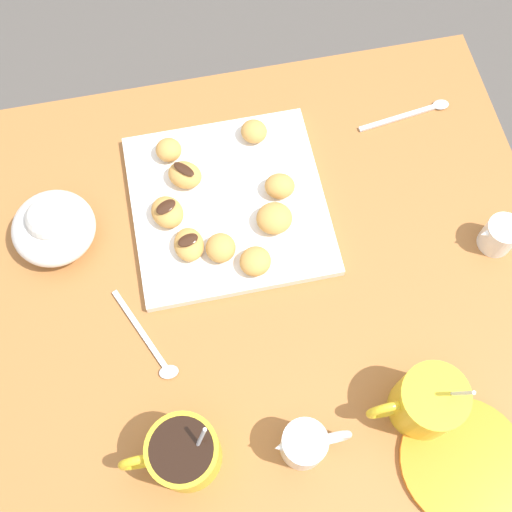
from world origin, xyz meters
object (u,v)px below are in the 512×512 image
beignet_0 (189,245)px  cream_pitcher_white (305,444)px  beignet_8 (280,186)px  coffee_mug_yellow_right (183,453)px  dining_table (270,315)px  beignet_2 (274,218)px  pastry_plate_square (229,204)px  chocolate_sauce_pitcher (501,233)px  coffee_mug_yellow_left (427,402)px  beignet_6 (167,212)px  beignet_3 (254,131)px  beignet_4 (185,175)px  beignet_1 (169,150)px  beignet_7 (255,261)px  ice_cream_bowl (53,226)px  saucer_orange_left (464,462)px  beignet_5 (221,248)px

beignet_0 → cream_pitcher_white: bearing=108.2°
beignet_0 → beignet_8: bearing=-155.8°
coffee_mug_yellow_right → cream_pitcher_white: (-0.16, 0.02, -0.01)m
dining_table → beignet_2: (-0.02, -0.09, 0.18)m
beignet_8 → beignet_2: bearing=69.3°
pastry_plate_square → chocolate_sauce_pitcher: 0.42m
coffee_mug_yellow_left → pastry_plate_square: bearing=-61.2°
dining_table → beignet_6: size_ratio=15.76×
beignet_3 → beignet_4: (0.12, 0.06, 0.00)m
beignet_4 → beignet_6: same height
pastry_plate_square → coffee_mug_yellow_left: coffee_mug_yellow_left is taller
beignet_1 → beignet_7: beignet_1 is taller
ice_cream_bowl → beignet_4: bearing=-165.7°
beignet_3 → chocolate_sauce_pitcher: bearing=142.6°
chocolate_sauce_pitcher → beignet_2: (0.33, -0.09, 0.00)m
coffee_mug_yellow_left → coffee_mug_yellow_right: bearing=0.0°
pastry_plate_square → beignet_2: size_ratio=5.45×
chocolate_sauce_pitcher → ice_cream_bowl: bearing=-12.0°
saucer_orange_left → beignet_8: 0.47m
dining_table → pastry_plate_square: size_ratio=2.92×
coffee_mug_yellow_left → beignet_8: (0.12, -0.37, -0.02)m
beignet_6 → beignet_1: bearing=-99.4°
ice_cream_bowl → beignet_2: ice_cream_bowl is taller
cream_pitcher_white → beignet_7: bearing=-87.5°
beignet_8 → pastry_plate_square: bearing=1.7°
coffee_mug_yellow_right → beignet_2: (-0.19, -0.31, -0.01)m
beignet_3 → cream_pitcher_white: bearing=86.4°
saucer_orange_left → beignet_7: (0.22, -0.33, 0.03)m
pastry_plate_square → chocolate_sauce_pitcher: bearing=160.1°
pastry_plate_square → beignet_5: size_ratio=6.42×
dining_table → beignet_4: size_ratio=16.08×
coffee_mug_yellow_right → beignet_1: coffee_mug_yellow_right is taller
coffee_mug_yellow_left → beignet_2: coffee_mug_yellow_left is taller
beignet_1 → beignet_8: bearing=147.9°
beignet_0 → beignet_6: 0.06m
pastry_plate_square → beignet_6: (0.10, 0.01, 0.02)m
pastry_plate_square → beignet_4: beignet_4 is taller
cream_pitcher_white → beignet_2: bearing=-95.2°
beignet_3 → beignet_8: (-0.02, 0.11, 0.00)m
beignet_1 → pastry_plate_square: bearing=127.0°
pastry_plate_square → ice_cream_bowl: size_ratio=2.38×
dining_table → beignet_3: size_ratio=20.36×
cream_pitcher_white → saucer_orange_left: size_ratio=0.61×
cream_pitcher_white → beignet_3: cream_pitcher_white is taller
beignet_6 → saucer_orange_left: bearing=127.4°
beignet_4 → coffee_mug_yellow_left: bearing=122.0°
cream_pitcher_white → beignet_5: size_ratio=2.24×
saucer_orange_left → beignet_8: (0.16, -0.45, 0.03)m
ice_cream_bowl → chocolate_sauce_pitcher: size_ratio=1.37×
cream_pitcher_white → chocolate_sauce_pitcher: (-0.36, -0.24, -0.01)m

